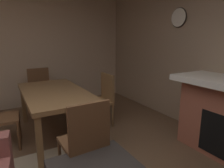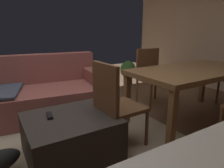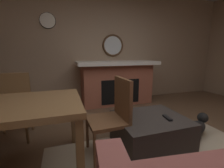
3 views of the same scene
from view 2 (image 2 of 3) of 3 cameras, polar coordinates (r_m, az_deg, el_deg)
floor at (r=2.50m, az=-13.20°, el=-15.15°), size 8.40×8.40×0.00m
area_rug at (r=2.72m, az=-15.78°, el=-12.53°), size 2.60×2.00×0.01m
couch at (r=3.20m, az=-21.88°, el=-3.03°), size 2.18×1.21×0.87m
ottoman_coffee_table at (r=2.11m, az=-11.44°, el=-14.43°), size 0.84×0.75×0.43m
tv_remote at (r=2.06m, az=-17.23°, el=-8.48°), size 0.07×0.17×0.02m
dining_table at (r=2.92m, az=22.08°, el=2.57°), size 1.74×0.90×0.74m
dining_chair_west at (r=2.11m, az=0.57°, el=-4.83°), size 0.46×0.46×0.93m
dining_chair_north at (r=3.51m, az=10.93°, el=3.02°), size 0.48×0.48×0.93m
potted_plant at (r=4.73m, az=4.55°, el=3.69°), size 0.36×0.36×0.54m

